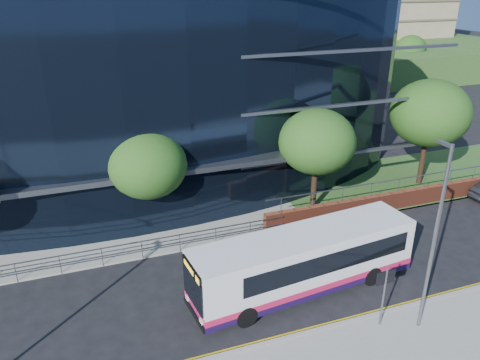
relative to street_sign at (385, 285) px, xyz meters
name	(u,v)px	position (x,y,z in m)	size (l,w,h in m)	color
ground	(265,328)	(-4.50, 1.59, -2.15)	(200.00, 200.00, 0.00)	black
kerb	(275,342)	(-4.50, 0.59, -2.07)	(80.00, 0.25, 0.16)	gray
yellow_line_outer	(273,340)	(-4.50, 0.79, -2.14)	(80.00, 0.08, 0.01)	gold
yellow_line_inner	(272,338)	(-4.50, 0.94, -2.14)	(80.00, 0.08, 0.01)	gold
far_forecourt	(97,229)	(-10.50, 12.59, -2.10)	(50.00, 8.00, 0.10)	gray
glass_office	(102,62)	(-8.50, 22.44, 5.85)	(44.00, 23.10, 16.00)	black
guard_railings	(59,260)	(-12.50, 8.59, -1.33)	(24.00, 0.05, 1.10)	slate
street_sign	(385,285)	(0.00, 0.00, 0.00)	(0.85, 0.09, 2.80)	slate
tree_far_b	(148,165)	(-7.50, 11.09, 2.06)	(4.29, 4.29, 6.05)	black
tree_far_c	(317,142)	(2.50, 10.59, 2.39)	(4.62, 4.62, 6.51)	black
tree_far_d	(430,113)	(11.50, 11.59, 3.04)	(5.28, 5.28, 7.44)	black
tree_dist_e	(318,54)	(19.50, 41.59, 2.39)	(4.62, 4.62, 6.51)	black
tree_dist_f	(411,48)	(35.50, 43.59, 2.06)	(4.29, 4.29, 6.05)	black
streetlight_east	(435,236)	(1.50, -0.59, 2.29)	(0.15, 0.77, 8.00)	slate
city_bus	(306,260)	(-1.72, 3.46, -0.59)	(11.07, 3.59, 2.94)	silver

